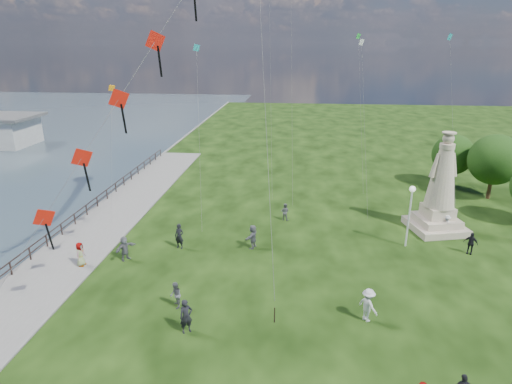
# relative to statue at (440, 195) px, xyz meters

# --- Properties ---
(waterfront) EXTENTS (200.00, 200.00, 1.51)m
(waterfront) POSITION_rel_statue_xyz_m (-27.60, -7.18, -3.00)
(waterfront) COLOR #33474D
(waterfront) RESTS_ON ground
(statue) EXTENTS (4.65, 4.65, 7.79)m
(statue) POSITION_rel_statue_xyz_m (0.00, 0.00, 0.00)
(statue) COLOR tan
(statue) RESTS_ON ground
(lamppost) EXTENTS (0.42, 0.42, 4.58)m
(lamppost) POSITION_rel_statue_xyz_m (-2.97, -3.21, 0.36)
(lamppost) COLOR silver
(lamppost) RESTS_ON ground
(tree_row) EXTENTS (7.41, 13.55, 6.13)m
(tree_row) POSITION_rel_statue_xyz_m (6.57, 7.47, 0.54)
(tree_row) COLOR #382314
(tree_row) RESTS_ON ground
(person_0) EXTENTS (0.80, 0.75, 1.85)m
(person_0) POSITION_rel_statue_xyz_m (-16.26, -14.41, -2.02)
(person_0) COLOR black
(person_0) RESTS_ON ground
(person_1) EXTENTS (0.69, 0.86, 1.54)m
(person_1) POSITION_rel_statue_xyz_m (-17.40, -12.38, -2.17)
(person_1) COLOR #595960
(person_1) RESTS_ON ground
(person_2) EXTENTS (1.25, 1.32, 1.87)m
(person_2) POSITION_rel_statue_xyz_m (-7.00, -12.47, -2.01)
(person_2) COLOR silver
(person_2) RESTS_ON ground
(person_5) EXTENTS (1.41, 1.73, 1.72)m
(person_5) POSITION_rel_statue_xyz_m (-22.36, -7.33, -2.08)
(person_5) COLOR #595960
(person_5) RESTS_ON ground
(person_6) EXTENTS (0.76, 0.58, 1.85)m
(person_6) POSITION_rel_statue_xyz_m (-19.17, -5.22, -2.02)
(person_6) COLOR black
(person_6) RESTS_ON ground
(person_7) EXTENTS (0.80, 0.63, 1.45)m
(person_7) POSITION_rel_statue_xyz_m (-11.89, 0.73, -2.22)
(person_7) COLOR #595960
(person_7) RESTS_ON ground
(person_8) EXTENTS (0.66, 1.11, 1.63)m
(person_8) POSITION_rel_statue_xyz_m (0.47, -0.86, -2.12)
(person_8) COLOR silver
(person_8) RESTS_ON ground
(person_9) EXTENTS (1.05, 0.85, 1.59)m
(person_9) POSITION_rel_statue_xyz_m (1.20, -3.96, -2.15)
(person_9) COLOR black
(person_9) RESTS_ON ground
(person_10) EXTENTS (0.53, 0.82, 1.63)m
(person_10) POSITION_rel_statue_xyz_m (-24.86, -8.55, -2.13)
(person_10) COLOR #595960
(person_10) RESTS_ON ground
(person_11) EXTENTS (1.16, 1.76, 1.75)m
(person_11) POSITION_rel_statue_xyz_m (-13.96, -4.62, -2.07)
(person_11) COLOR #595960
(person_11) RESTS_ON ground
(red_kite_train) EXTENTS (11.47, 9.35, 19.81)m
(red_kite_train) POSITION_rel_statue_xyz_m (-18.97, -11.56, 9.35)
(red_kite_train) COLOR black
(red_kite_train) RESTS_ON ground
(small_kites) EXTENTS (29.06, 15.57, 25.08)m
(small_kites) POSITION_rel_statue_xyz_m (-11.54, 6.45, 10.66)
(small_kites) COLOR teal
(small_kites) RESTS_ON ground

